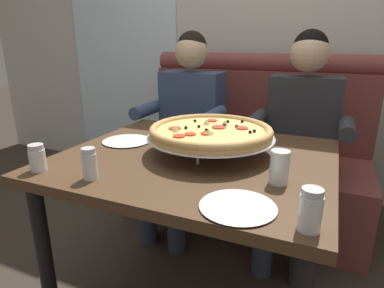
{
  "coord_description": "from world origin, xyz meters",
  "views": [
    {
      "loc": [
        0.5,
        -1.19,
        1.2
      ],
      "look_at": [
        0.0,
        -0.04,
        0.81
      ],
      "focal_mm": 30.27,
      "sensor_mm": 36.0,
      "label": 1
    }
  ],
  "objects": [
    {
      "name": "back_wall_with_window",
      "position": [
        0.0,
        1.52,
        1.4
      ],
      "size": [
        6.0,
        0.12,
        2.8
      ],
      "primitive_type": "cube",
      "color": "beige",
      "rests_on": "ground_plane"
    },
    {
      "name": "window_panel",
      "position": [
        -1.34,
        1.45,
        1.4
      ],
      "size": [
        1.1,
        0.02,
        2.8
      ],
      "primitive_type": "cube",
      "color": "white",
      "rests_on": "ground_plane"
    },
    {
      "name": "booth_bench",
      "position": [
        0.0,
        0.95,
        0.4
      ],
      "size": [
        1.59,
        0.78,
        1.13
      ],
      "color": "brown",
      "rests_on": "ground_plane"
    },
    {
      "name": "dining_table",
      "position": [
        0.0,
        0.0,
        0.66
      ],
      "size": [
        1.11,
        0.96,
        0.75
      ],
      "color": "#4C331E",
      "rests_on": "ground_plane"
    },
    {
      "name": "diner_left",
      "position": [
        -0.36,
        0.68,
        0.71
      ],
      "size": [
        0.54,
        0.64,
        1.27
      ],
      "color": "#2D3342",
      "rests_on": "ground_plane"
    },
    {
      "name": "diner_right",
      "position": [
        0.36,
        0.68,
        0.71
      ],
      "size": [
        0.54,
        0.64,
        1.27
      ],
      "color": "#2D3342",
      "rests_on": "ground_plane"
    },
    {
      "name": "pizza",
      "position": [
        0.05,
        0.05,
        0.84
      ],
      "size": [
        0.54,
        0.54,
        0.13
      ],
      "color": "silver",
      "rests_on": "dining_table"
    },
    {
      "name": "shaker_pepper_flakes",
      "position": [
        0.48,
        -0.41,
        0.8
      ],
      "size": [
        0.06,
        0.06,
        0.11
      ],
      "color": "white",
      "rests_on": "dining_table"
    },
    {
      "name": "shaker_oregano",
      "position": [
        -0.47,
        -0.39,
        0.79
      ],
      "size": [
        0.06,
        0.06,
        0.1
      ],
      "color": "white",
      "rests_on": "dining_table"
    },
    {
      "name": "shaker_parmesan",
      "position": [
        -0.24,
        -0.37,
        0.8
      ],
      "size": [
        0.05,
        0.05,
        0.11
      ],
      "color": "white",
      "rests_on": "dining_table"
    },
    {
      "name": "plate_near_left",
      "position": [
        0.29,
        -0.37,
        0.76
      ],
      "size": [
        0.22,
        0.22,
        0.02
      ],
      "color": "white",
      "rests_on": "dining_table"
    },
    {
      "name": "plate_near_right",
      "position": [
        -0.38,
        0.05,
        0.76
      ],
      "size": [
        0.23,
        0.23,
        0.02
      ],
      "color": "white",
      "rests_on": "dining_table"
    },
    {
      "name": "drinking_glass",
      "position": [
        0.37,
        -0.15,
        0.8
      ],
      "size": [
        0.06,
        0.06,
        0.12
      ],
      "color": "silver",
      "rests_on": "dining_table"
    }
  ]
}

